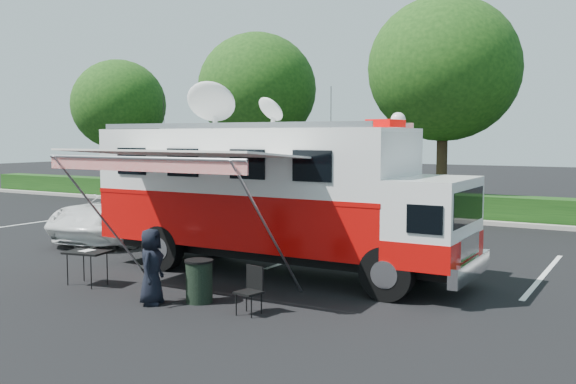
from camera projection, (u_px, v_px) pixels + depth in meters
The scene contains 10 objects.
ground_plane at pixel (277, 273), 15.21m from camera, with size 120.00×120.00×0.00m, color black.
back_border at pixel (471, 91), 25.30m from camera, with size 60.00×6.14×8.87m.
stall_lines at pixel (317, 252), 18.04m from camera, with size 24.12×5.50×0.01m.
command_truck at pixel (274, 195), 15.08m from camera, with size 9.12×2.51×4.38m.
awning at pixel (174, 157), 13.17m from camera, with size 4.98×2.58×3.01m.
white_suv at pixel (133, 238), 20.53m from camera, with size 2.75×5.95×1.65m, color white.
person at pixel (152, 304), 12.41m from camera, with size 0.72×0.47×1.48m, color black.
folding_table at pixel (87, 253), 13.94m from camera, with size 0.99×0.79×0.76m.
folding_chair at pixel (252, 286), 11.73m from camera, with size 0.48×0.51×0.87m.
trash_bin at pixel (199, 281), 12.52m from camera, with size 0.56×0.56×0.84m.
Camera 1 is at (7.76, -12.82, 3.25)m, focal length 40.00 mm.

